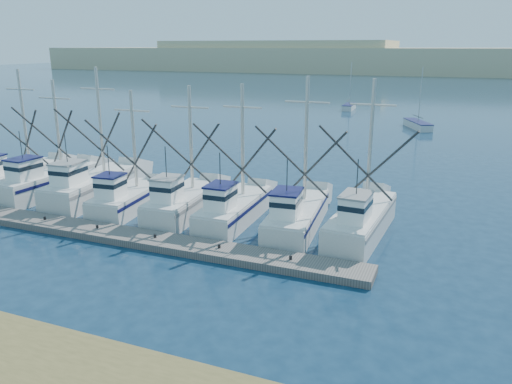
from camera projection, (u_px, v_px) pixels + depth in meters
ground at (224, 320)px, 20.34m from camera, size 500.00×500.00×0.00m
floating_dock at (112, 234)px, 29.13m from camera, size 30.42×2.05×0.41m
dune_ridge at (443, 61)px, 205.80m from camera, size 360.00×60.00×10.00m
trawler_fleet at (152, 196)px, 33.68m from camera, size 30.01×8.91×9.36m
sailboat_near at (418, 125)px, 67.56m from camera, size 4.39×6.93×8.10m
sailboat_far at (349, 107)px, 87.38m from camera, size 1.86×5.45×8.10m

